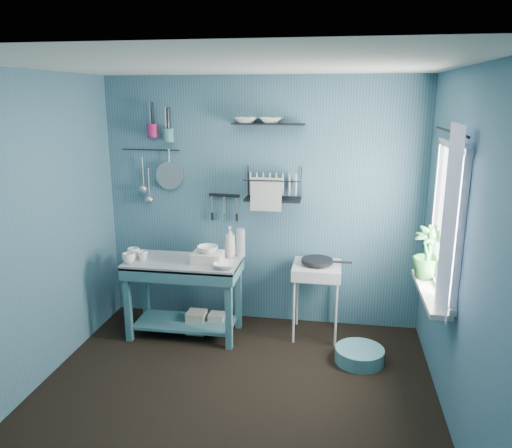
% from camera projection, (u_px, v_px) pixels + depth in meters
% --- Properties ---
extents(floor, '(3.20, 3.20, 0.00)m').
position_uv_depth(floor, '(232.00, 398.00, 3.91)').
color(floor, black).
rests_on(floor, ground).
extents(ceiling, '(3.20, 3.20, 0.00)m').
position_uv_depth(ceiling, '(227.00, 65.00, 3.29)').
color(ceiling, silver).
rests_on(ceiling, ground).
extents(wall_back, '(3.20, 0.00, 3.20)m').
position_uv_depth(wall_back, '(262.00, 203.00, 5.03)').
color(wall_back, '#365E6F').
rests_on(wall_back, ground).
extents(wall_front, '(3.20, 0.00, 3.20)m').
position_uv_depth(wall_front, '(156.00, 345.00, 2.16)').
color(wall_front, '#365E6F').
rests_on(wall_front, ground).
extents(wall_left, '(0.00, 3.00, 3.00)m').
position_uv_depth(wall_left, '(28.00, 236.00, 3.85)').
color(wall_left, '#365E6F').
rests_on(wall_left, ground).
extents(wall_right, '(0.00, 3.00, 3.00)m').
position_uv_depth(wall_right, '(463.00, 257.00, 3.34)').
color(wall_right, '#365E6F').
rests_on(wall_right, ground).
extents(work_counter, '(1.15, 0.68, 0.77)m').
position_uv_depth(work_counter, '(185.00, 298.00, 4.88)').
color(work_counter, '#366871').
rests_on(work_counter, floor).
extents(mug_left, '(0.12, 0.12, 0.10)m').
position_uv_depth(mug_left, '(129.00, 258.00, 4.70)').
color(mug_left, white).
rests_on(mug_left, work_counter).
extents(mug_mid, '(0.14, 0.14, 0.09)m').
position_uv_depth(mug_mid, '(143.00, 256.00, 4.78)').
color(mug_mid, white).
rests_on(mug_mid, work_counter).
extents(mug_right, '(0.17, 0.17, 0.10)m').
position_uv_depth(mug_right, '(134.00, 253.00, 4.85)').
color(mug_right, white).
rests_on(mug_right, work_counter).
extents(wash_tub, '(0.28, 0.22, 0.10)m').
position_uv_depth(wash_tub, '(208.00, 257.00, 4.71)').
color(wash_tub, silver).
rests_on(wash_tub, work_counter).
extents(tub_bowl, '(0.20, 0.20, 0.06)m').
position_uv_depth(tub_bowl, '(208.00, 249.00, 4.69)').
color(tub_bowl, white).
rests_on(tub_bowl, wash_tub).
extents(soap_bottle, '(0.11, 0.12, 0.30)m').
position_uv_depth(soap_bottle, '(230.00, 242.00, 4.87)').
color(soap_bottle, silver).
rests_on(soap_bottle, work_counter).
extents(water_bottle, '(0.09, 0.09, 0.28)m').
position_uv_depth(water_bottle, '(241.00, 242.00, 4.88)').
color(water_bottle, '#A0A9B2').
rests_on(water_bottle, work_counter).
extents(counter_bowl, '(0.22, 0.22, 0.05)m').
position_uv_depth(counter_bowl, '(225.00, 265.00, 4.56)').
color(counter_bowl, white).
rests_on(counter_bowl, work_counter).
extents(hotplate_stand, '(0.54, 0.54, 0.73)m').
position_uv_depth(hotplate_stand, '(316.00, 300.00, 4.87)').
color(hotplate_stand, beige).
rests_on(hotplate_stand, floor).
extents(frying_pan, '(0.30, 0.30, 0.03)m').
position_uv_depth(frying_pan, '(317.00, 261.00, 4.77)').
color(frying_pan, black).
rests_on(frying_pan, hotplate_stand).
extents(knife_strip, '(0.32, 0.04, 0.03)m').
position_uv_depth(knife_strip, '(224.00, 195.00, 5.04)').
color(knife_strip, black).
rests_on(knife_strip, wall_back).
extents(dish_rack, '(0.58, 0.32, 0.32)m').
position_uv_depth(dish_rack, '(273.00, 184.00, 4.83)').
color(dish_rack, black).
rests_on(dish_rack, wall_back).
extents(upper_shelf, '(0.71, 0.23, 0.01)m').
position_uv_depth(upper_shelf, '(268.00, 124.00, 4.73)').
color(upper_shelf, black).
rests_on(upper_shelf, wall_back).
extents(shelf_bowl_left, '(0.24, 0.24, 0.05)m').
position_uv_depth(shelf_bowl_left, '(246.00, 121.00, 4.75)').
color(shelf_bowl_left, white).
rests_on(shelf_bowl_left, upper_shelf).
extents(shelf_bowl_right, '(0.24, 0.24, 0.06)m').
position_uv_depth(shelf_bowl_right, '(271.00, 121.00, 4.72)').
color(shelf_bowl_right, white).
rests_on(shelf_bowl_right, upper_shelf).
extents(utensil_cup_magenta, '(0.11, 0.11, 0.13)m').
position_uv_depth(utensil_cup_magenta, '(153.00, 131.00, 4.95)').
color(utensil_cup_magenta, '#961B4B').
rests_on(utensil_cup_magenta, wall_back).
extents(utensil_cup_teal, '(0.11, 0.11, 0.13)m').
position_uv_depth(utensil_cup_teal, '(168.00, 135.00, 4.93)').
color(utensil_cup_teal, '#3A7A79').
rests_on(utensil_cup_teal, wall_back).
extents(colander, '(0.28, 0.03, 0.28)m').
position_uv_depth(colander, '(169.00, 176.00, 5.07)').
color(colander, '#A3A6AB').
rests_on(colander, wall_back).
extents(ladle_outer, '(0.01, 0.01, 0.30)m').
position_uv_depth(ladle_outer, '(143.00, 172.00, 5.12)').
color(ladle_outer, '#A3A6AB').
rests_on(ladle_outer, wall_back).
extents(ladle_inner, '(0.01, 0.01, 0.30)m').
position_uv_depth(ladle_inner, '(149.00, 183.00, 5.13)').
color(ladle_inner, '#A3A6AB').
rests_on(ladle_inner, wall_back).
extents(hook_rail, '(0.60, 0.01, 0.01)m').
position_uv_depth(hook_rail, '(151.00, 150.00, 5.05)').
color(hook_rail, black).
rests_on(hook_rail, wall_back).
extents(window_glass, '(0.00, 1.10, 1.10)m').
position_uv_depth(window_glass, '(449.00, 220.00, 3.74)').
color(window_glass, white).
rests_on(window_glass, wall_right).
extents(windowsill, '(0.16, 0.95, 0.04)m').
position_uv_depth(windowsill, '(430.00, 292.00, 3.90)').
color(windowsill, beige).
rests_on(windowsill, wall_right).
extents(curtain, '(0.00, 1.35, 1.35)m').
position_uv_depth(curtain, '(449.00, 222.00, 3.45)').
color(curtain, white).
rests_on(curtain, wall_right).
extents(curtain_rod, '(0.02, 1.05, 0.02)m').
position_uv_depth(curtain_rod, '(451.00, 132.00, 3.59)').
color(curtain_rod, black).
rests_on(curtain_rod, wall_right).
extents(potted_plant, '(0.28, 0.28, 0.44)m').
position_uv_depth(potted_plant, '(428.00, 253.00, 4.10)').
color(potted_plant, '#2C6F32').
rests_on(potted_plant, windowsill).
extents(storage_tin_large, '(0.18, 0.18, 0.22)m').
position_uv_depth(storage_tin_large, '(197.00, 322.00, 4.98)').
color(storage_tin_large, tan).
rests_on(storage_tin_large, floor).
extents(storage_tin_small, '(0.15, 0.15, 0.20)m').
position_uv_depth(storage_tin_small, '(217.00, 323.00, 4.98)').
color(storage_tin_small, tan).
rests_on(storage_tin_small, floor).
extents(floor_basin, '(0.43, 0.43, 0.13)m').
position_uv_depth(floor_basin, '(359.00, 355.00, 4.43)').
color(floor_basin, teal).
rests_on(floor_basin, floor).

